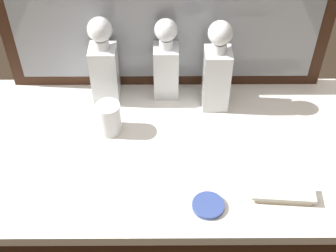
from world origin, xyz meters
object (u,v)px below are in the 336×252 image
object	(u,v)px
crystal_decanter_rear	(218,74)
crystal_tumbler_rear	(111,119)
crystal_decanter_center	(168,66)
silver_brush_right	(285,194)
crystal_decanter_front	(106,68)
porcelain_dish	(210,206)

from	to	relation	value
crystal_decanter_rear	crystal_tumbler_rear	bearing A→B (deg)	-160.03
crystal_decanter_rear	crystal_tumbler_rear	xyz separation A→B (m)	(-0.32, -0.12, -0.08)
crystal_decanter_center	crystal_tumbler_rear	world-z (taller)	crystal_decanter_center
crystal_tumbler_rear	silver_brush_right	world-z (taller)	crystal_tumbler_rear
crystal_decanter_rear	crystal_decanter_front	size ratio (longest dim) A/B	1.03
silver_brush_right	crystal_decanter_front	bearing A→B (deg)	140.71
crystal_decanter_front	crystal_decanter_center	distance (m)	0.19
porcelain_dish	silver_brush_right	bearing A→B (deg)	8.83
crystal_decanter_center	crystal_tumbler_rear	xyz separation A→B (m)	(-0.17, -0.17, -0.06)
crystal_decanter_front	crystal_tumbler_rear	distance (m)	0.17
crystal_decanter_rear	crystal_decanter_front	bearing A→B (deg)	174.10
silver_brush_right	porcelain_dish	distance (m)	0.20
crystal_decanter_front	crystal_tumbler_rear	bearing A→B (deg)	-82.02
crystal_decanter_center	crystal_decanter_rear	bearing A→B (deg)	-20.36
crystal_decanter_rear	porcelain_dish	world-z (taller)	crystal_decanter_rear
crystal_tumbler_rear	crystal_decanter_front	bearing A→B (deg)	97.98
porcelain_dish	crystal_decanter_front	bearing A→B (deg)	124.36
crystal_decanter_center	crystal_tumbler_rear	distance (m)	0.25
crystal_decanter_rear	silver_brush_right	size ratio (longest dim) A/B	1.79
silver_brush_right	porcelain_dish	bearing A→B (deg)	-171.17
crystal_tumbler_rear	silver_brush_right	bearing A→B (deg)	-28.06
crystal_decanter_rear	porcelain_dish	bearing A→B (deg)	-96.53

